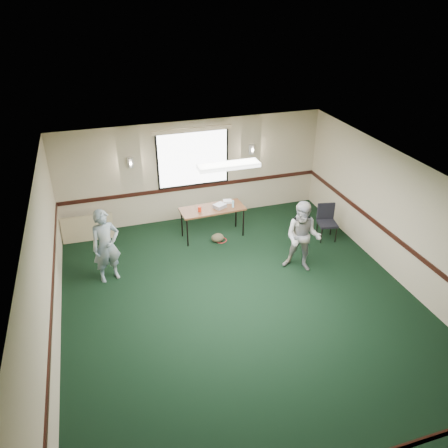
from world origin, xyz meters
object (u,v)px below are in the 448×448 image
object	(u,v)px
folding_table	(212,210)
conference_chair	(327,219)
person_left	(106,246)
projector	(220,206)
person_right	(303,237)

from	to	relation	value
folding_table	conference_chair	distance (m)	2.86
conference_chair	person_left	world-z (taller)	person_left
projector	conference_chair	world-z (taller)	conference_chair
folding_table	person_left	world-z (taller)	person_left
person_right	person_left	bearing A→B (deg)	-156.52
person_left	person_right	distance (m)	4.23
folding_table	conference_chair	world-z (taller)	conference_chair
person_right	conference_chair	bearing A→B (deg)	77.20
projector	person_left	distance (m)	3.02
conference_chair	person_left	xyz separation A→B (m)	(-5.35, -0.17, 0.31)
person_right	folding_table	bearing A→B (deg)	162.63
folding_table	person_left	bearing A→B (deg)	-160.50
person_left	person_right	xyz separation A→B (m)	(4.13, -0.90, -0.01)
folding_table	projector	size ratio (longest dim) A/B	5.85
person_right	projector	bearing A→B (deg)	159.50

